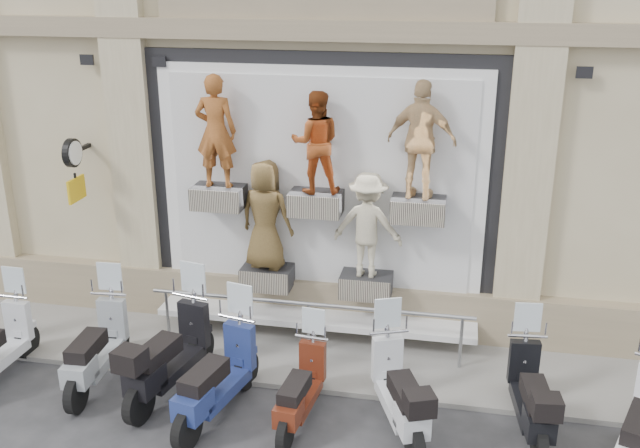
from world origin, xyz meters
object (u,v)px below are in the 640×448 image
at_px(scooter_f, 301,375).
at_px(clock_sign_bracket, 74,162).
at_px(scooter_h, 533,380).
at_px(scooter_g, 400,376).
at_px(guard_rail, 309,330).
at_px(scooter_e, 216,362).
at_px(scooter_d, 169,338).
at_px(scooter_c, 95,333).

bearing_deg(scooter_f, clock_sign_bracket, 158.38).
bearing_deg(scooter_h, clock_sign_bracket, 159.64).
bearing_deg(scooter_g, guard_rail, 112.29).
relative_size(clock_sign_bracket, scooter_g, 0.52).
bearing_deg(scooter_g, scooter_h, -11.94).
bearing_deg(clock_sign_bracket, scooter_e, -36.30).
bearing_deg(clock_sign_bracket, scooter_f, -27.20).
height_order(guard_rail, scooter_g, scooter_g).
relative_size(guard_rail, scooter_f, 2.94).
xyz_separation_m(scooter_d, scooter_g, (3.22, -0.23, -0.07)).
bearing_deg(clock_sign_bracket, scooter_h, -14.02).
bearing_deg(scooter_f, guard_rail, 104.31).
relative_size(scooter_g, scooter_h, 1.03).
height_order(guard_rail, scooter_f, scooter_f).
distance_m(clock_sign_bracket, scooter_f, 5.12).
relative_size(clock_sign_bracket, scooter_e, 0.50).
bearing_deg(scooter_h, guard_rail, 151.46).
xyz_separation_m(scooter_c, scooter_g, (4.36, -0.27, -0.02)).
bearing_deg(guard_rail, scooter_e, -115.90).
xyz_separation_m(scooter_e, scooter_g, (2.39, 0.18, -0.04)).
bearing_deg(scooter_d, guard_rail, 49.78).
bearing_deg(scooter_e, guard_rail, 76.41).
xyz_separation_m(clock_sign_bracket, scooter_c, (1.08, -1.79, -1.99)).
height_order(scooter_d, scooter_f, scooter_d).
bearing_deg(scooter_f, scooter_c, 179.10).
bearing_deg(scooter_d, scooter_h, 11.57).
bearing_deg(guard_rail, scooter_f, -81.27).
xyz_separation_m(scooter_d, scooter_h, (4.88, 0.05, -0.09)).
height_order(scooter_c, scooter_f, scooter_c).
xyz_separation_m(scooter_c, scooter_f, (3.08, -0.35, -0.11)).
bearing_deg(clock_sign_bracket, scooter_c, -58.92).
relative_size(guard_rail, scooter_d, 2.38).
relative_size(guard_rail, scooter_c, 2.54).
xyz_separation_m(clock_sign_bracket, scooter_g, (5.43, -2.06, -2.01)).
relative_size(scooter_e, scooter_h, 1.08).
bearing_deg(scooter_h, scooter_f, -179.28).
relative_size(scooter_c, scooter_e, 0.97).
bearing_deg(scooter_g, scooter_c, 154.76).
bearing_deg(scooter_g, scooter_f, 161.85).
height_order(guard_rail, scooter_c, scooter_c).
xyz_separation_m(clock_sign_bracket, scooter_e, (3.04, -2.23, -1.97)).
relative_size(scooter_c, scooter_g, 1.02).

